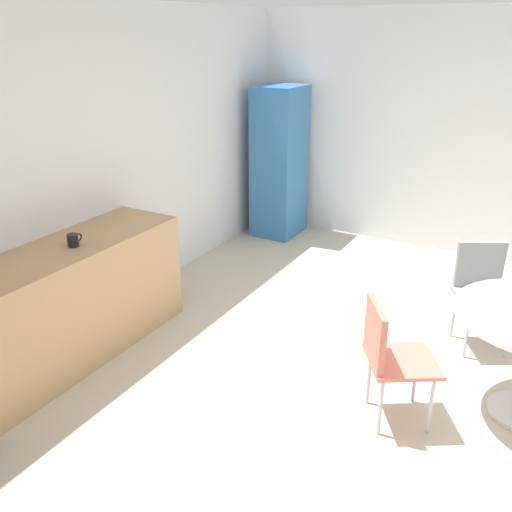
% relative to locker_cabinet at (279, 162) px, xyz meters
% --- Properties ---
extents(ground_plane, '(6.00, 6.00, 0.00)m').
position_rel_locker_cabinet_xyz_m(ground_plane, '(-2.55, -2.55, -0.89)').
color(ground_plane, beige).
extents(wall_back, '(6.00, 0.10, 2.60)m').
position_rel_locker_cabinet_xyz_m(wall_back, '(-2.55, 0.45, 0.41)').
color(wall_back, silver).
rests_on(wall_back, ground_plane).
extents(counter_block, '(2.00, 0.60, 0.90)m').
position_rel_locker_cabinet_xyz_m(counter_block, '(-3.28, 0.10, -0.44)').
color(counter_block, tan).
rests_on(counter_block, ground_plane).
extents(locker_cabinet, '(0.60, 0.50, 1.77)m').
position_rel_locker_cabinet_xyz_m(locker_cabinet, '(0.00, 0.00, 0.00)').
color(locker_cabinet, '#3372B2').
rests_on(locker_cabinet, ground_plane).
extents(chair_gray, '(0.57, 0.57, 0.83)m').
position_rel_locker_cabinet_xyz_m(chair_gray, '(-1.52, -2.58, -0.36)').
color(chair_gray, silver).
rests_on(chair_gray, ground_plane).
extents(chair_coral, '(0.58, 0.58, 0.83)m').
position_rel_locker_cabinet_xyz_m(chair_coral, '(-2.84, -2.23, -0.36)').
color(chair_coral, silver).
rests_on(chair_coral, ground_plane).
extents(mug_white, '(0.13, 0.08, 0.09)m').
position_rel_locker_cabinet_xyz_m(mug_white, '(-3.20, 0.05, 0.06)').
color(mug_white, black).
rests_on(mug_white, counter_block).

